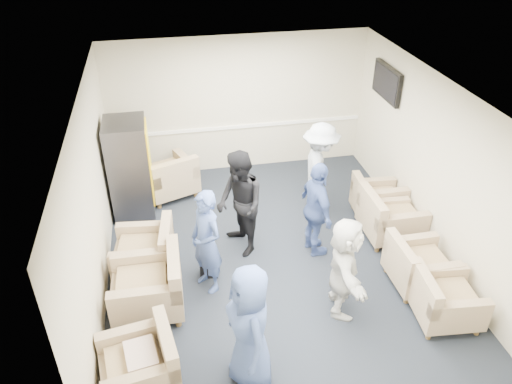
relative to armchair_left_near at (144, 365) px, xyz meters
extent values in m
plane|color=black|center=(1.96, 2.01, -0.33)|extent=(6.00, 6.00, 0.00)
plane|color=silver|center=(1.96, 2.01, 2.37)|extent=(6.00, 6.00, 0.00)
cube|color=beige|center=(1.96, 5.01, 1.02)|extent=(5.00, 0.02, 2.70)
cube|color=beige|center=(1.96, -0.99, 1.02)|extent=(5.00, 0.02, 2.70)
cube|color=beige|center=(-0.54, 2.01, 1.02)|extent=(0.02, 6.00, 2.70)
cube|color=beige|center=(4.46, 2.01, 1.02)|extent=(0.02, 6.00, 2.70)
cube|color=white|center=(1.96, 4.99, 0.57)|extent=(4.98, 0.04, 0.06)
cube|color=black|center=(4.40, 3.81, 1.72)|extent=(0.07, 1.00, 0.58)
cube|color=black|center=(4.36, 3.81, 1.72)|extent=(0.01, 0.92, 0.50)
cube|color=#4B4A52|center=(4.44, 3.81, 1.57)|extent=(0.04, 0.10, 0.25)
cube|color=#988062|center=(-0.06, -0.01, -0.08)|extent=(0.95, 0.95, 0.27)
cube|color=#957A52|center=(-0.06, -0.01, 0.11)|extent=(0.65, 0.62, 0.10)
cube|color=#988062|center=(0.29, 0.05, 0.26)|extent=(0.27, 0.84, 0.39)
cube|color=#988062|center=(0.06, 1.24, -0.05)|extent=(0.96, 0.96, 0.31)
cube|color=#957A52|center=(0.06, 1.24, 0.16)|extent=(0.66, 0.62, 0.11)
cube|color=#988062|center=(0.45, 1.23, 0.33)|extent=(0.17, 0.94, 0.44)
cube|color=#988062|center=(0.02, 2.05, -0.07)|extent=(0.95, 0.95, 0.28)
cube|color=#957A52|center=(0.02, 2.05, 0.12)|extent=(0.65, 0.62, 0.10)
cube|color=#988062|center=(0.37, 2.01, 0.27)|extent=(0.24, 0.86, 0.40)
cube|color=#988062|center=(3.94, 0.29, -0.09)|extent=(0.88, 0.88, 0.27)
cube|color=#957A52|center=(3.94, 0.29, 0.10)|extent=(0.61, 0.57, 0.09)
cube|color=#988062|center=(3.60, 0.32, 0.24)|extent=(0.21, 0.82, 0.38)
cube|color=#988062|center=(3.92, 0.99, -0.08)|extent=(0.82, 0.82, 0.27)
cube|color=#957A52|center=(3.92, 0.99, 0.10)|extent=(0.57, 0.53, 0.10)
cube|color=#988062|center=(3.58, 0.99, 0.25)|extent=(0.14, 0.82, 0.39)
cube|color=#988062|center=(4.00, 2.17, -0.06)|extent=(0.88, 0.88, 0.29)
cube|color=#957A52|center=(4.00, 2.17, 0.14)|extent=(0.61, 0.57, 0.10)
cube|color=#988062|center=(3.63, 2.17, 0.29)|extent=(0.15, 0.88, 0.42)
cube|color=#988062|center=(4.01, 2.72, -0.09)|extent=(0.85, 0.85, 0.26)
cube|color=#957A52|center=(4.01, 2.72, 0.08)|extent=(0.59, 0.55, 0.09)
cube|color=#988062|center=(3.68, 2.74, 0.22)|extent=(0.19, 0.79, 0.37)
cube|color=#988062|center=(0.49, 4.22, -0.06)|extent=(1.16, 1.16, 0.30)
cube|color=#957A52|center=(0.49, 4.22, 0.14)|extent=(0.76, 0.79, 0.11)
cube|color=#988062|center=(0.62, 3.87, 0.30)|extent=(0.89, 0.46, 0.42)
cube|color=#4B4A52|center=(-0.14, 3.76, 0.53)|extent=(0.68, 0.82, 1.72)
cube|color=orange|center=(0.21, 3.76, 0.61)|extent=(0.02, 0.69, 1.38)
cube|color=black|center=(0.21, 3.76, -0.11)|extent=(0.02, 0.41, 0.11)
cube|color=black|center=(0.95, 1.77, -0.15)|extent=(0.29, 0.23, 0.37)
sphere|color=black|center=(0.95, 1.77, 0.02)|extent=(0.19, 0.19, 0.19)
cube|color=beige|center=(-0.01, -0.01, 0.17)|extent=(0.40, 0.49, 0.13)
imported|color=#3C5290|center=(1.21, -0.13, 0.49)|extent=(0.62, 0.86, 1.64)
imported|color=#3C5290|center=(0.92, 1.54, 0.46)|extent=(0.62, 0.69, 1.59)
imported|color=black|center=(1.52, 2.30, 0.53)|extent=(0.83, 0.97, 1.72)
imported|color=white|center=(3.03, 3.09, 0.51)|extent=(0.82, 1.19, 1.69)
imported|color=#3C5290|center=(2.65, 2.01, 0.46)|extent=(0.50, 0.97, 1.58)
imported|color=silver|center=(2.64, 0.74, 0.40)|extent=(0.74, 1.42, 1.46)
camera|label=1|loc=(0.52, -3.96, 4.70)|focal=35.00mm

